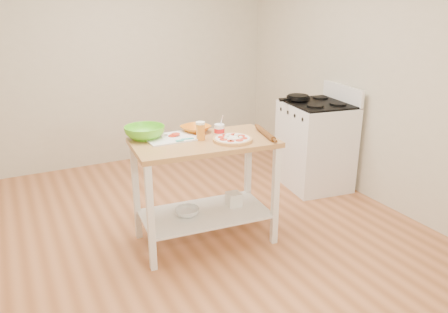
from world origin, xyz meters
TOP-DOWN VIEW (x-y plane):
  - room_shell at (0.00, 0.00)m, footprint 4.04×4.54m
  - prep_island at (0.09, -0.09)m, footprint 1.18×0.71m
  - gas_stove at (1.68, 0.46)m, footprint 0.72×0.81m
  - skillet at (1.54, 0.63)m, footprint 0.39×0.25m
  - pizza at (0.29, -0.21)m, footprint 0.31×0.31m
  - cutting_board at (-0.13, 0.08)m, footprint 0.40×0.30m
  - spatula at (-0.06, -0.05)m, footprint 0.16×0.05m
  - knife at (-0.30, 0.18)m, footprint 0.27×0.08m
  - orange_bowl at (0.13, 0.16)m, footprint 0.30×0.30m
  - green_bowl at (-0.31, 0.18)m, footprint 0.41×0.41m
  - beer_pint at (0.08, -0.06)m, footprint 0.07×0.07m
  - yogurt_tub at (0.25, -0.04)m, footprint 0.08×0.08m
  - rolling_pin at (0.60, -0.20)m, footprint 0.13×0.38m
  - shelf_glass_bowl at (-0.06, -0.07)m, footprint 0.26×0.26m
  - shelf_bin at (0.38, -0.08)m, footprint 0.13×0.13m

SIDE VIEW (x-z plane):
  - shelf_glass_bowl at x=-0.06m, z-range 0.26..0.32m
  - shelf_bin at x=0.38m, z-range 0.26..0.38m
  - gas_stove at x=1.68m, z-range -0.08..1.03m
  - prep_island at x=0.09m, z-range 0.20..1.10m
  - cutting_board at x=-0.13m, z-range 0.89..0.93m
  - spatula at x=-0.06m, z-range 0.91..0.92m
  - pizza at x=0.29m, z-range 0.89..0.94m
  - knife at x=-0.30m, z-range 0.91..0.92m
  - rolling_pin at x=0.60m, z-range 0.90..0.94m
  - orange_bowl at x=0.13m, z-range 0.90..0.96m
  - green_bowl at x=-0.31m, z-range 0.90..1.00m
  - yogurt_tub at x=0.25m, z-range 0.86..1.04m
  - beer_pint at x=0.08m, z-range 0.90..1.05m
  - skillet at x=1.54m, z-range 0.96..0.99m
  - room_shell at x=0.00m, z-range -0.02..2.72m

